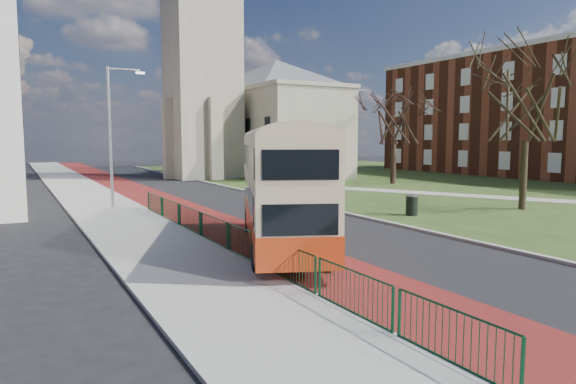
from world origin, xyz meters
TOP-DOWN VIEW (x-y plane):
  - ground at (0.00, 0.00)m, footprint 160.00×160.00m
  - road_carriageway at (1.50, 20.00)m, footprint 9.00×120.00m
  - bus_lane at (-1.20, 20.00)m, footprint 3.40×120.00m
  - pavement_west at (-5.00, 20.00)m, footprint 4.00×120.00m
  - kerb_west at (-3.00, 20.00)m, footprint 0.25×120.00m
  - kerb_east at (6.10, 22.00)m, footprint 0.25×80.00m
  - grass_green at (26.00, 22.00)m, footprint 40.00×80.00m
  - footpath at (20.00, 10.00)m, footprint 18.84×32.82m
  - pedestrian_railing at (-2.95, 4.00)m, footprint 0.07×24.00m
  - gothic_church at (12.56, 38.00)m, footprint 16.38×18.00m
  - brick_terrace at (40.00, 20.00)m, footprint 10.30×44.30m
  - streetlamp at (-4.35, 18.00)m, footprint 2.13×0.18m
  - bus at (-0.93, 3.70)m, footprint 6.16×10.58m
  - winter_tree_near at (16.02, 6.31)m, footprint 7.15×7.15m
  - winter_tree_far at (20.42, 22.85)m, footprint 7.17×7.17m
  - litter_bin at (8.85, 7.55)m, footprint 0.68×0.68m

SIDE VIEW (x-z plane):
  - ground at x=0.00m, z-range 0.00..0.00m
  - road_carriageway at x=1.50m, z-range 0.00..0.01m
  - bus_lane at x=-1.20m, z-range 0.00..0.01m
  - grass_green at x=26.00m, z-range 0.00..0.04m
  - footpath at x=20.00m, z-range 0.04..0.07m
  - pavement_west at x=-5.00m, z-range 0.00..0.12m
  - kerb_west at x=-3.00m, z-range 0.00..0.13m
  - kerb_east at x=6.10m, z-range 0.00..0.13m
  - pedestrian_railing at x=-2.95m, z-range -0.01..1.11m
  - litter_bin at x=8.85m, z-range 0.04..1.11m
  - bus at x=-0.93m, z-range 0.31..4.67m
  - streetlamp at x=-4.35m, z-range 0.59..8.59m
  - winter_tree_far at x=20.42m, z-range 1.80..10.93m
  - brick_terrace at x=40.00m, z-range 0.01..13.51m
  - winter_tree_near at x=16.02m, z-range 1.97..11.97m
  - gothic_church at x=12.56m, z-range -6.87..33.13m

